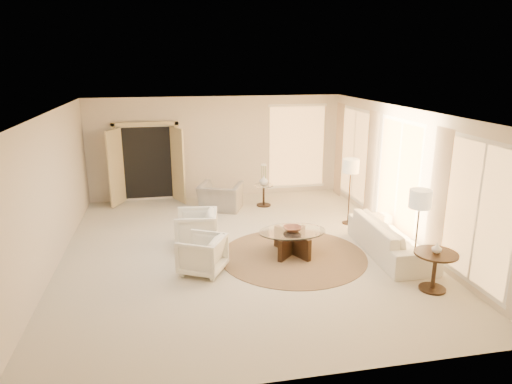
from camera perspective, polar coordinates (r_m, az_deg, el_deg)
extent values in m
cube|color=beige|center=(9.37, -1.94, -7.34)|extent=(7.00, 8.00, 0.02)
cube|color=white|center=(8.65, -2.12, 10.02)|extent=(7.00, 8.00, 0.02)
cube|color=beige|center=(12.78, -4.91, 5.57)|extent=(7.00, 0.04, 2.80)
cube|color=beige|center=(5.23, 5.12, -10.16)|extent=(7.00, 0.04, 2.80)
cube|color=beige|center=(9.06, -24.44, -0.18)|extent=(0.04, 8.00, 2.80)
cube|color=beige|center=(10.05, 18.08, 1.97)|extent=(0.04, 8.00, 2.80)
cube|color=#CCB77D|center=(12.67, -13.41, 3.63)|extent=(1.80, 0.12, 2.16)
cube|color=#CCB77D|center=(12.48, -17.10, 2.93)|extent=(0.35, 0.66, 2.00)
cube|color=#CCB77D|center=(12.41, -9.74, 3.34)|extent=(0.35, 0.66, 2.00)
cylinder|color=#412E1C|center=(9.13, 4.65, -7.93)|extent=(3.83, 3.83, 0.01)
imported|color=white|center=(9.46, 16.50, -5.49)|extent=(1.00, 2.38, 0.69)
imported|color=white|center=(9.48, -7.47, -4.37)|extent=(0.87, 0.91, 0.84)
imported|color=white|center=(8.35, -6.75, -7.53)|extent=(0.96, 0.98, 0.76)
imported|color=gray|center=(11.76, -4.46, -0.05)|extent=(1.23, 1.02, 0.92)
cube|color=black|center=(9.13, 4.52, -6.43)|extent=(0.53, 0.93, 0.44)
cube|color=black|center=(9.13, 4.52, -6.43)|extent=(0.75, 0.79, 0.44)
cylinder|color=white|center=(9.04, 4.56, -4.94)|extent=(1.51, 1.51, 0.02)
cylinder|color=black|center=(8.39, 21.15, -11.20)|extent=(0.44, 0.44, 0.03)
cylinder|color=black|center=(8.26, 21.37, -9.28)|extent=(0.07, 0.07, 0.63)
cylinder|color=black|center=(8.13, 21.60, -7.18)|extent=(0.71, 0.71, 0.03)
cylinder|color=black|center=(12.17, 0.96, -1.64)|extent=(0.38, 0.38, 0.03)
cylinder|color=black|center=(12.09, 0.96, -0.43)|extent=(0.06, 0.06, 0.54)
cylinder|color=white|center=(12.01, 0.97, 0.85)|extent=(0.50, 0.50, 0.03)
cylinder|color=black|center=(11.07, 11.39, -3.79)|extent=(0.26, 0.26, 0.03)
cylinder|color=black|center=(10.87, 11.57, -0.57)|extent=(0.03, 0.03, 1.32)
cylinder|color=beige|center=(10.68, 11.79, 3.22)|extent=(0.38, 0.38, 0.32)
cylinder|color=black|center=(8.87, 19.00, -9.49)|extent=(0.27, 0.27, 0.03)
cylinder|color=black|center=(8.62, 19.39, -5.55)|extent=(0.03, 0.03, 1.34)
cylinder|color=beige|center=(8.39, 19.85, -0.81)|extent=(0.38, 0.38, 0.32)
imported|color=brown|center=(9.02, 4.56, -4.62)|extent=(0.37, 0.37, 0.09)
imported|color=white|center=(8.10, 21.67, -6.56)|extent=(0.19, 0.19, 0.17)
imported|color=white|center=(11.98, 0.97, 1.47)|extent=(0.31, 0.31, 0.25)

